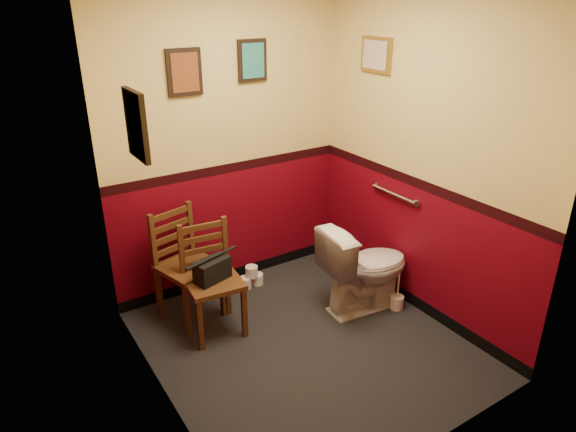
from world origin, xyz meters
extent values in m
cube|color=black|center=(0.00, 0.00, 0.00)|extent=(2.20, 2.40, 0.00)
cube|color=#5A0412|center=(0.00, 1.20, 1.35)|extent=(2.20, 0.00, 2.70)
cube|color=#5A0412|center=(0.00, -1.20, 1.35)|extent=(2.20, 0.00, 2.70)
cube|color=#5A0412|center=(-1.10, 0.00, 1.35)|extent=(0.00, 2.40, 2.70)
cube|color=#5A0412|center=(1.10, 0.00, 1.35)|extent=(0.00, 2.40, 2.70)
cylinder|color=silver|center=(1.07, 0.25, 0.95)|extent=(0.03, 0.50, 0.03)
cylinder|color=silver|center=(1.09, 0.00, 0.95)|extent=(0.02, 0.06, 0.06)
cylinder|color=silver|center=(1.09, 0.50, 0.95)|extent=(0.02, 0.06, 0.06)
cube|color=black|center=(-0.35, 1.18, 1.95)|extent=(0.28, 0.03, 0.36)
cube|color=brown|center=(-0.35, 1.17, 1.95)|extent=(0.22, 0.01, 0.30)
cube|color=black|center=(0.25, 1.18, 2.00)|extent=(0.26, 0.03, 0.34)
cube|color=teal|center=(0.25, 1.17, 2.00)|extent=(0.20, 0.01, 0.28)
cube|color=black|center=(-1.08, 0.10, 1.85)|extent=(0.03, 0.30, 0.38)
cube|color=#C0A997|center=(-1.07, 0.10, 1.85)|extent=(0.01, 0.24, 0.31)
cube|color=olive|center=(1.08, 0.60, 2.05)|extent=(0.03, 0.34, 0.28)
cube|color=#C0A997|center=(1.07, 0.60, 2.05)|extent=(0.01, 0.28, 0.22)
imported|color=white|center=(0.72, 0.17, 0.38)|extent=(0.82, 0.51, 0.76)
cylinder|color=silver|center=(0.95, -0.01, 0.06)|extent=(0.12, 0.12, 0.12)
cylinder|color=silver|center=(0.95, -0.01, 0.26)|extent=(0.02, 0.02, 0.33)
cube|color=#4F2F17|center=(-0.57, 0.85, 0.47)|extent=(0.53, 0.53, 0.04)
cube|color=#4F2F17|center=(-0.71, 0.62, 0.23)|extent=(0.05, 0.05, 0.47)
cube|color=#4F2F17|center=(-0.80, 0.98, 0.23)|extent=(0.05, 0.05, 0.47)
cube|color=#4F2F17|center=(-0.35, 0.72, 0.23)|extent=(0.05, 0.05, 0.47)
cube|color=#4F2F17|center=(-0.44, 1.08, 0.23)|extent=(0.05, 0.05, 0.47)
cube|color=#4F2F17|center=(-0.81, 0.98, 0.70)|extent=(0.05, 0.05, 0.47)
cube|color=#4F2F17|center=(-0.45, 1.08, 0.70)|extent=(0.05, 0.05, 0.47)
cube|color=#4F2F17|center=(-0.63, 1.03, 0.57)|extent=(0.35, 0.12, 0.05)
cube|color=#4F2F17|center=(-0.63, 1.03, 0.67)|extent=(0.35, 0.12, 0.05)
cube|color=#4F2F17|center=(-0.63, 1.03, 0.78)|extent=(0.35, 0.12, 0.05)
cube|color=#4F2F17|center=(-0.63, 1.03, 0.88)|extent=(0.35, 0.12, 0.05)
cube|color=#4F2F17|center=(-0.50, 0.55, 0.45)|extent=(0.46, 0.46, 0.04)
cube|color=#4F2F17|center=(-0.70, 0.39, 0.22)|extent=(0.04, 0.04, 0.45)
cube|color=#4F2F17|center=(-0.66, 0.75, 0.22)|extent=(0.04, 0.04, 0.45)
cube|color=#4F2F17|center=(-0.34, 0.35, 0.22)|extent=(0.04, 0.04, 0.45)
cube|color=#4F2F17|center=(-0.30, 0.71, 0.22)|extent=(0.04, 0.04, 0.45)
cube|color=#4F2F17|center=(-0.66, 0.75, 0.67)|extent=(0.04, 0.04, 0.45)
cube|color=#4F2F17|center=(-0.30, 0.72, 0.67)|extent=(0.04, 0.04, 0.45)
cube|color=#4F2F17|center=(-0.48, 0.73, 0.55)|extent=(0.34, 0.06, 0.04)
cube|color=#4F2F17|center=(-0.48, 0.73, 0.65)|extent=(0.34, 0.06, 0.04)
cube|color=#4F2F17|center=(-0.48, 0.73, 0.75)|extent=(0.34, 0.06, 0.04)
cube|color=#4F2F17|center=(-0.48, 0.73, 0.85)|extent=(0.34, 0.06, 0.04)
cube|color=black|center=(-0.50, 0.55, 0.56)|extent=(0.31, 0.21, 0.18)
cylinder|color=black|center=(-0.50, 0.55, 0.66)|extent=(0.24, 0.09, 0.02)
cylinder|color=silver|center=(0.01, 1.00, 0.05)|extent=(0.11, 0.11, 0.10)
cylinder|color=silver|center=(0.14, 1.00, 0.05)|extent=(0.11, 0.11, 0.10)
cylinder|color=silver|center=(0.07, 0.98, 0.16)|extent=(0.11, 0.11, 0.10)
camera|label=1|loc=(-1.88, -2.66, 2.51)|focal=32.00mm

